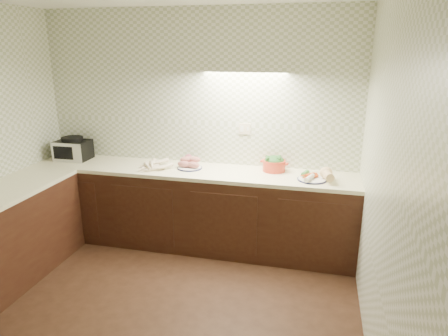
% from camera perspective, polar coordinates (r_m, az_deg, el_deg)
% --- Properties ---
extents(room, '(3.60, 3.60, 2.60)m').
position_cam_1_polar(room, '(2.87, -14.70, 5.15)').
color(room, black).
rests_on(room, ground).
extents(counter, '(3.60, 3.60, 0.90)m').
position_cam_1_polar(counter, '(4.13, -17.52, -8.78)').
color(counter, black).
rests_on(counter, ground).
extents(toaster_oven, '(0.39, 0.30, 0.27)m').
position_cam_1_polar(toaster_oven, '(5.05, -20.76, 2.55)').
color(toaster_oven, black).
rests_on(toaster_oven, counter).
extents(parsnip_pile, '(0.37, 0.43, 0.07)m').
position_cam_1_polar(parsnip_pile, '(4.47, -9.97, 0.37)').
color(parsnip_pile, beige).
rests_on(parsnip_pile, counter).
extents(sweet_potato_plate, '(0.27, 0.27, 0.13)m').
position_cam_1_polar(sweet_potato_plate, '(4.41, -4.92, 0.59)').
color(sweet_potato_plate, '#12133A').
rests_on(sweet_potato_plate, counter).
extents(onion_bowl, '(0.16, 0.16, 0.13)m').
position_cam_1_polar(onion_bowl, '(4.53, -4.92, 1.00)').
color(onion_bowl, black).
rests_on(onion_bowl, counter).
extents(dutch_oven, '(0.31, 0.29, 0.17)m').
position_cam_1_polar(dutch_oven, '(4.32, 7.17, 0.63)').
color(dutch_oven, red).
rests_on(dutch_oven, counter).
extents(veg_plate, '(0.36, 0.33, 0.14)m').
position_cam_1_polar(veg_plate, '(4.12, 13.39, -1.00)').
color(veg_plate, '#12133A').
rests_on(veg_plate, counter).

